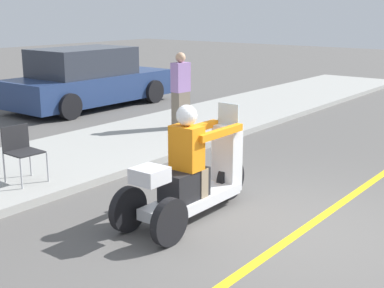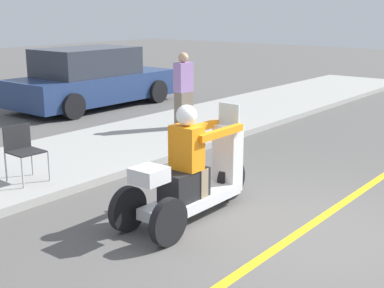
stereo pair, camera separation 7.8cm
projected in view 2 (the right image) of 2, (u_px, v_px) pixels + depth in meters
ground_plane at (298, 233)px, 6.36m from camera, size 60.00×60.00×0.00m
lane_stripe at (283, 244)px, 6.08m from camera, size 24.00×0.12×0.01m
sidewalk_strip at (56, 162)px, 9.13m from camera, size 28.00×2.80×0.12m
motorcycle_trike at (193, 177)px, 6.76m from camera, size 2.26×0.75×1.48m
spectator_mid_group at (183, 92)px, 11.26m from camera, size 0.40×0.26×1.60m
folding_chair_set_back at (22, 147)px, 7.84m from camera, size 0.48×0.48×0.82m
parked_car_lot_far at (92, 79)px, 14.37m from camera, size 4.65×2.07×1.59m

